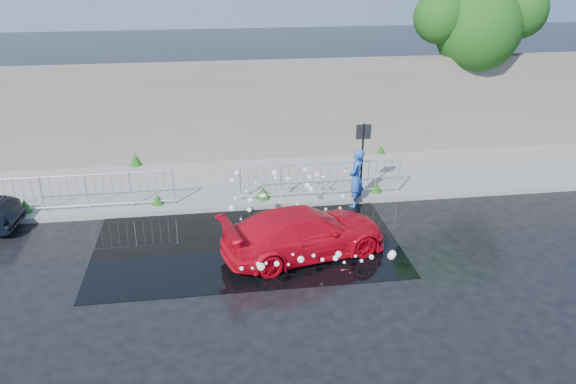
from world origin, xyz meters
The scene contains 13 objects.
ground centered at (0.00, 0.00, 0.00)m, with size 90.00×90.00×0.00m, color black.
pavement centered at (0.00, 5.00, 0.07)m, with size 30.00×4.00×0.15m, color gray.
curb centered at (0.00, 3.00, 0.08)m, with size 30.00×0.25×0.16m, color gray.
retaining_wall centered at (0.00, 7.20, 1.90)m, with size 30.00×0.60×3.50m, color #676056.
puddle centered at (0.50, 1.00, 0.01)m, with size 8.00×5.00×0.01m, color black.
sign_post centered at (4.20, 3.10, 1.72)m, with size 0.45×0.06×2.50m.
tree centered at (9.57, 7.41, 4.74)m, with size 4.96×3.15×6.22m.
railing_left centered at (-4.00, 3.35, 0.74)m, with size 5.05×0.05×1.10m.
railing_right centered at (3.00, 3.35, 0.74)m, with size 5.05×0.05×1.10m.
weeds centered at (-0.47, 4.58, 0.34)m, with size 12.17×3.93×0.43m.
water_spray centered at (1.80, 0.93, 0.75)m, with size 3.68×5.62×0.99m.
red_car centered at (1.93, 0.07, 0.62)m, with size 1.73×4.26×1.24m, color red.
person centered at (3.96, 2.79, 0.90)m, with size 0.66×0.43×1.81m, color blue.
Camera 1 is at (-0.26, -12.40, 7.25)m, focal length 35.00 mm.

